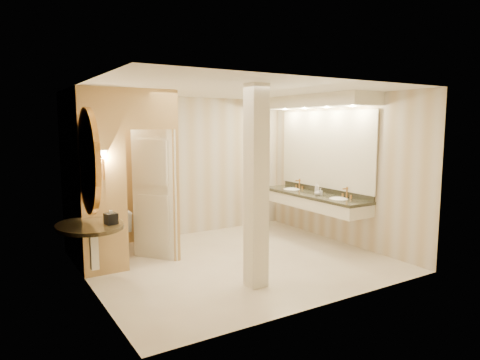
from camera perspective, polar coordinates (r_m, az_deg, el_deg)
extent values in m
plane|color=white|center=(6.98, -0.47, -10.74)|extent=(4.50, 4.50, 0.00)
plane|color=silver|center=(6.65, -0.49, 11.95)|extent=(4.50, 4.50, 0.00)
cube|color=beige|center=(8.44, -7.53, 1.75)|extent=(4.50, 0.02, 2.70)
cube|color=beige|center=(5.09, 11.27, -2.04)|extent=(4.50, 0.02, 2.70)
cube|color=beige|center=(5.85, -19.68, -1.11)|extent=(0.02, 4.00, 2.70)
cube|color=beige|center=(8.07, 13.32, 1.36)|extent=(0.02, 4.00, 2.70)
cube|color=tan|center=(7.45, -10.78, 0.94)|extent=(0.10, 1.50, 2.70)
cube|color=tan|center=(6.41, -17.79, -0.33)|extent=(0.65, 0.10, 2.70)
cube|color=tan|center=(6.57, -11.93, 9.23)|extent=(0.80, 0.10, 0.60)
cube|color=silver|center=(7.00, -11.32, -1.96)|extent=(0.53, 0.66, 2.10)
cylinder|color=#BF823D|center=(6.32, -17.70, 1.39)|extent=(0.03, 0.03, 0.30)
cone|color=silver|center=(6.30, -17.77, 3.20)|extent=(0.14, 0.14, 0.14)
cube|color=silver|center=(8.24, 9.75, -2.78)|extent=(0.60, 2.44, 0.24)
cube|color=black|center=(8.22, 9.77, -1.96)|extent=(0.64, 2.48, 0.05)
cube|color=black|center=(8.40, 11.21, -1.32)|extent=(0.03, 2.44, 0.10)
ellipsoid|color=white|center=(7.75, 12.99, -2.76)|extent=(0.40, 0.44, 0.15)
cylinder|color=#BF823D|center=(7.87, 14.06, -1.68)|extent=(0.03, 0.03, 0.22)
ellipsoid|color=white|center=(8.72, 6.90, -1.50)|extent=(0.40, 0.44, 0.15)
cylinder|color=#BF823D|center=(8.83, 7.92, -0.56)|extent=(0.03, 0.03, 0.22)
cube|color=white|center=(8.31, 11.32, 4.00)|extent=(0.03, 2.44, 1.40)
cube|color=silver|center=(8.12, 10.04, 10.24)|extent=(0.75, 2.64, 0.22)
cylinder|color=black|center=(5.99, -19.39, -5.77)|extent=(1.07, 1.07, 0.05)
cube|color=silver|center=(6.08, -18.89, -8.50)|extent=(0.10, 0.10, 0.60)
cylinder|color=gold|center=(5.87, -19.55, 2.36)|extent=(0.07, 1.07, 1.07)
cylinder|color=white|center=(5.88, -19.17, 2.38)|extent=(0.02, 0.86, 0.86)
cube|color=silver|center=(5.65, 2.17, -0.97)|extent=(0.25, 0.25, 2.70)
cube|color=black|center=(5.88, -16.82, -4.96)|extent=(0.17, 0.17, 0.14)
imported|color=white|center=(7.60, -16.18, -6.47)|extent=(0.53, 0.81, 0.78)
imported|color=beige|center=(8.03, 10.67, -1.56)|extent=(0.07, 0.07, 0.13)
imported|color=silver|center=(8.00, 10.24, -1.62)|extent=(0.11, 0.11, 0.12)
imported|color=#C6B28C|center=(8.12, 10.21, -1.08)|extent=(0.11, 0.11, 0.23)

